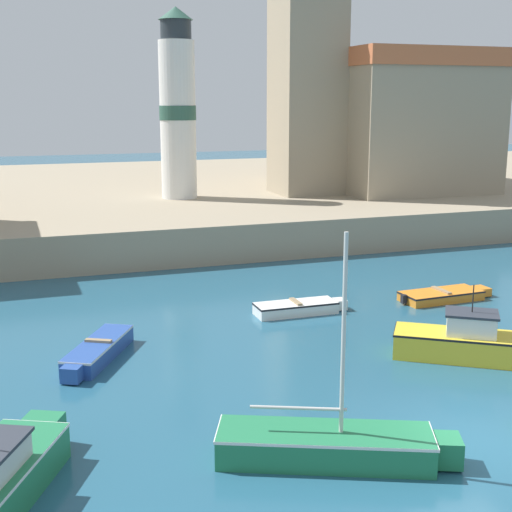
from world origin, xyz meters
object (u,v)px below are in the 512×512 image
sailboat_green_0 (331,444)px  lighthouse (178,108)px  dinghy_orange_8 (443,295)px  church (373,110)px  dinghy_white_5 (298,307)px  motorboat_yellow_6 (468,342)px  dinghy_blue_7 (98,350)px

sailboat_green_0 → lighthouse: lighthouse is taller
dinghy_orange_8 → lighthouse: lighthouse is taller
sailboat_green_0 → church: size_ratio=0.34×
dinghy_white_5 → dinghy_orange_8: dinghy_white_5 is taller
motorboat_yellow_6 → sailboat_green_0: bearing=-146.8°
motorboat_yellow_6 → dinghy_blue_7: motorboat_yellow_6 is taller
dinghy_white_5 → church: bearing=55.8°
sailboat_green_0 → lighthouse: size_ratio=0.47×
dinghy_orange_8 → lighthouse: bearing=107.6°
motorboat_yellow_6 → lighthouse: 27.94m
motorboat_yellow_6 → lighthouse: (-3.26, 26.80, 7.20)m
dinghy_orange_8 → sailboat_green_0: bearing=-133.4°
sailboat_green_0 → dinghy_white_5: sailboat_green_0 is taller
motorboat_yellow_6 → dinghy_orange_8: size_ratio=1.13×
sailboat_green_0 → dinghy_blue_7: 9.61m
dinghy_orange_8 → church: size_ratio=0.26×
sailboat_green_0 → church: church is taller
motorboat_yellow_6 → church: bearing=67.9°
dinghy_white_5 → lighthouse: (0.02, 20.30, 7.53)m
motorboat_yellow_6 → church: size_ratio=0.29×
dinghy_white_5 → dinghy_blue_7: size_ratio=0.91×
dinghy_white_5 → motorboat_yellow_6: (3.28, -6.50, 0.33)m
church → dinghy_blue_7: bearing=-133.3°
dinghy_white_5 → dinghy_orange_8: size_ratio=0.87×
church → lighthouse: 14.80m
dinghy_white_5 → lighthouse: size_ratio=0.32×
motorboat_yellow_6 → dinghy_blue_7: bearing=161.0°
church → lighthouse: church is taller
dinghy_white_5 → dinghy_blue_7: (-8.13, -2.56, 0.05)m
sailboat_green_0 → dinghy_white_5: 11.79m
sailboat_green_0 → motorboat_yellow_6: (7.10, 4.65, 0.16)m
dinghy_blue_7 → dinghy_orange_8: 14.86m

